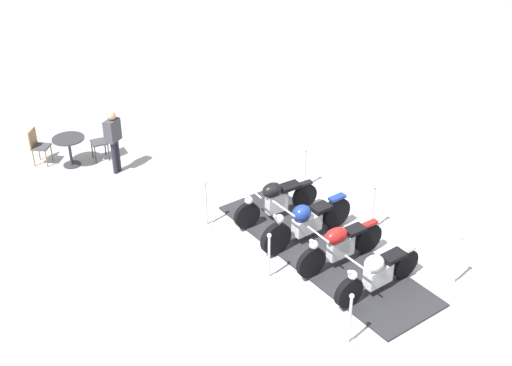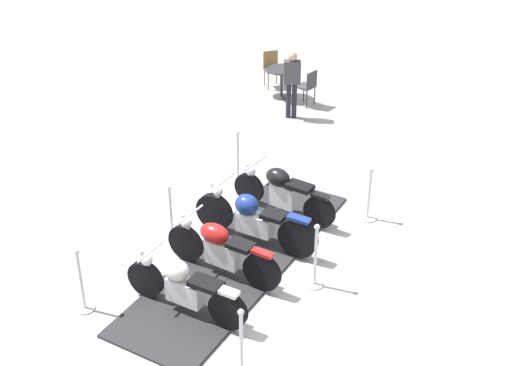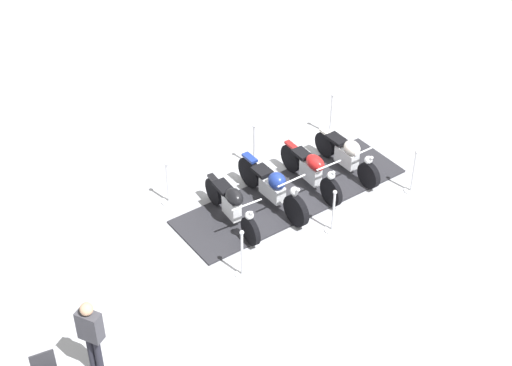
# 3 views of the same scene
# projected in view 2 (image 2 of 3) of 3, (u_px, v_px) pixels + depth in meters

# --- Properties ---
(ground_plane) EXTENTS (80.00, 80.00, 0.00)m
(ground_plane) POSITION_uv_depth(u_px,v_px,m) (240.00, 259.00, 11.51)
(ground_plane) COLOR #A8AAB2
(display_platform) EXTENTS (5.56, 3.14, 0.04)m
(display_platform) POSITION_uv_depth(u_px,v_px,m) (240.00, 258.00, 11.50)
(display_platform) COLOR #28282D
(display_platform) RESTS_ON ground_plane
(motorcycle_black) EXTENTS (0.77, 2.09, 0.91)m
(motorcycle_black) POSITION_uv_depth(u_px,v_px,m) (282.00, 191.00, 12.44)
(motorcycle_black) COLOR black
(motorcycle_black) RESTS_ON display_platform
(motorcycle_navy) EXTENTS (0.95, 2.27, 1.03)m
(motorcycle_navy) POSITION_uv_depth(u_px,v_px,m) (253.00, 219.00, 11.66)
(motorcycle_navy) COLOR black
(motorcycle_navy) RESTS_ON display_platform
(motorcycle_maroon) EXTENTS (0.80, 2.08, 0.96)m
(motorcycle_maroon) POSITION_uv_depth(u_px,v_px,m) (220.00, 249.00, 10.88)
(motorcycle_maroon) COLOR black
(motorcycle_maroon) RESTS_ON display_platform
(motorcycle_cream) EXTENTS (0.87, 2.03, 0.90)m
(motorcycle_cream) POSITION_uv_depth(u_px,v_px,m) (184.00, 286.00, 10.11)
(motorcycle_cream) COLOR black
(motorcycle_cream) RESTS_ON display_platform
(stanchion_left_rear) EXTENTS (0.32, 0.32, 1.15)m
(stanchion_left_rear) POSITION_uv_depth(u_px,v_px,m) (242.00, 354.00, 9.02)
(stanchion_left_rear) COLOR silver
(stanchion_left_rear) RESTS_ON ground_plane
(stanchion_right_front) EXTENTS (0.28, 0.28, 1.13)m
(stanchion_right_front) POSITION_uv_depth(u_px,v_px,m) (238.00, 163.00, 13.61)
(stanchion_right_front) COLOR silver
(stanchion_right_front) RESTS_ON ground_plane
(stanchion_left_front) EXTENTS (0.35, 0.35, 1.06)m
(stanchion_left_front) POSITION_uv_depth(u_px,v_px,m) (368.00, 203.00, 12.46)
(stanchion_left_front) COLOR silver
(stanchion_left_front) RESTS_ON ground_plane
(stanchion_right_rear) EXTENTS (0.30, 0.30, 1.11)m
(stanchion_right_rear) POSITION_uv_depth(u_px,v_px,m) (82.00, 289.00, 10.21)
(stanchion_right_rear) COLOR silver
(stanchion_right_rear) RESTS_ON ground_plane
(stanchion_right_mid) EXTENTS (0.32, 0.32, 1.05)m
(stanchion_right_mid) POSITION_uv_depth(u_px,v_px,m) (171.00, 220.00, 11.94)
(stanchion_right_mid) COLOR silver
(stanchion_right_mid) RESTS_ON ground_plane
(stanchion_left_mid) EXTENTS (0.30, 0.30, 1.15)m
(stanchion_left_mid) POSITION_uv_depth(u_px,v_px,m) (315.00, 264.00, 10.71)
(stanchion_left_mid) COLOR silver
(stanchion_left_mid) RESTS_ON ground_plane
(cafe_table) EXTENTS (0.80, 0.80, 0.77)m
(cafe_table) POSITION_uv_depth(u_px,v_px,m) (282.00, 76.00, 17.34)
(cafe_table) COLOR #2D2D33
(cafe_table) RESTS_ON ground_plane
(cafe_chair_near_table) EXTENTS (0.45, 0.45, 0.91)m
(cafe_chair_near_table) POSITION_uv_depth(u_px,v_px,m) (308.00, 85.00, 16.90)
(cafe_chair_near_table) COLOR #2D2D33
(cafe_chair_near_table) RESTS_ON ground_plane
(cafe_chair_across_table) EXTENTS (0.53, 0.53, 0.94)m
(cafe_chair_across_table) POSITION_uv_depth(u_px,v_px,m) (272.00, 67.00, 18.04)
(cafe_chair_across_table) COLOR olive
(cafe_chair_across_table) RESTS_ON ground_plane
(bystander_person) EXTENTS (0.44, 0.43, 1.65)m
(bystander_person) POSITION_uv_depth(u_px,v_px,m) (292.00, 79.00, 16.05)
(bystander_person) COLOR #23232D
(bystander_person) RESTS_ON ground_plane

